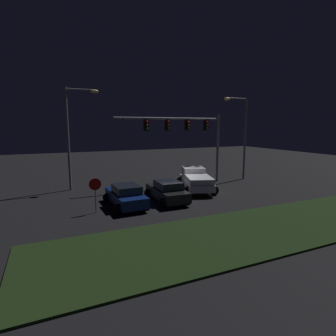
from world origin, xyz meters
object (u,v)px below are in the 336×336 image
object	(u,v)px
street_lamp_left	(74,127)
street_lamp_right	(241,128)
pickup_truck	(196,178)
car_sedan_far	(167,191)
traffic_signal_gantry	(188,130)
stop_sign	(95,189)
car_sedan	(126,196)

from	to	relation	value
street_lamp_left	street_lamp_right	bearing A→B (deg)	-7.82
pickup_truck	street_lamp_right	bearing A→B (deg)	-52.75
car_sedan_far	traffic_signal_gantry	size ratio (longest dim) A/B	0.43
car_sedan_far	street_lamp_right	size ratio (longest dim) A/B	0.54
pickup_truck	stop_sign	xyz separation A→B (m)	(-8.87, -2.91, 0.56)
pickup_truck	traffic_signal_gantry	size ratio (longest dim) A/B	0.56
pickup_truck	street_lamp_right	xyz separation A→B (m)	(6.40, 2.19, 4.21)
car_sedan_far	street_lamp_right	world-z (taller)	street_lamp_right
traffic_signal_gantry	street_lamp_left	distance (m)	9.92
pickup_truck	car_sedan	world-z (taller)	pickup_truck
street_lamp_right	stop_sign	world-z (taller)	street_lamp_right
street_lamp_right	traffic_signal_gantry	bearing A→B (deg)	178.21
pickup_truck	street_lamp_right	distance (m)	7.96
car_sedan	traffic_signal_gantry	xyz separation A→B (m)	(7.19, 4.64, 4.29)
traffic_signal_gantry	pickup_truck	bearing A→B (deg)	-100.72
car_sedan_far	street_lamp_left	xyz separation A→B (m)	(-5.62, 6.57, 4.65)
car_sedan_far	traffic_signal_gantry	xyz separation A→B (m)	(4.10, 4.60, 4.29)
car_sedan_far	street_lamp_left	distance (m)	9.81
street_lamp_right	stop_sign	bearing A→B (deg)	-161.53
car_sedan_far	street_lamp_right	xyz separation A→B (m)	(10.04, 4.41, 4.47)
street_lamp_left	street_lamp_right	xyz separation A→B (m)	(15.67, -2.15, -0.18)
car_sedan	street_lamp_right	distance (m)	14.58
pickup_truck	traffic_signal_gantry	world-z (taller)	traffic_signal_gantry
street_lamp_left	pickup_truck	bearing A→B (deg)	-25.09
car_sedan_far	street_lamp_right	bearing A→B (deg)	-65.09
pickup_truck	street_lamp_right	size ratio (longest dim) A/B	0.70
car_sedan	street_lamp_left	bearing A→B (deg)	19.11
traffic_signal_gantry	street_lamp_left	world-z (taller)	street_lamp_left
street_lamp_right	stop_sign	size ratio (longest dim) A/B	3.70
pickup_truck	car_sedan_far	distance (m)	4.28
street_lamp_left	stop_sign	bearing A→B (deg)	-86.84
street_lamp_right	street_lamp_left	bearing A→B (deg)	172.18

